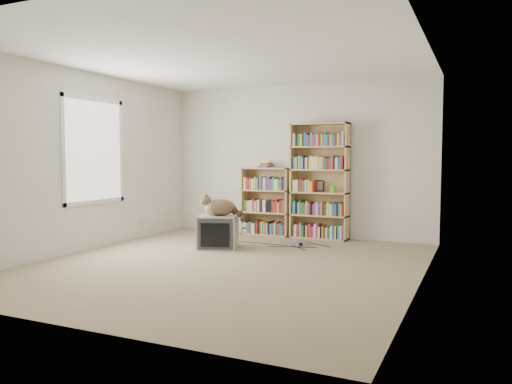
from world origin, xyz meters
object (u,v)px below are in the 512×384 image
at_px(cat, 224,210).
at_px(bookcase_short, 267,204).
at_px(bookcase_tall, 320,184).
at_px(dvd_player, 295,242).
at_px(crt_tv, 218,232).

bearing_deg(cat, bookcase_short, 52.27).
relative_size(bookcase_tall, bookcase_short, 1.62).
distance_m(bookcase_tall, bookcase_short, 0.99).
xyz_separation_m(cat, dvd_player, (0.81, 0.73, -0.52)).
xyz_separation_m(crt_tv, bookcase_short, (0.15, 1.43, 0.28)).
bearing_deg(crt_tv, dvd_player, 18.83).
distance_m(bookcase_tall, dvd_player, 1.11).
bearing_deg(crt_tv, bookcase_short, 64.22).
relative_size(crt_tv, cat, 0.93).
xyz_separation_m(crt_tv, dvd_player, (0.91, 0.73, -0.20)).
relative_size(cat, bookcase_short, 0.64).
xyz_separation_m(bookcase_tall, bookcase_short, (-0.92, 0.00, -0.36)).
bearing_deg(cat, bookcase_tall, 20.19).
distance_m(crt_tv, dvd_player, 1.18).
bearing_deg(dvd_player, cat, -119.58).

